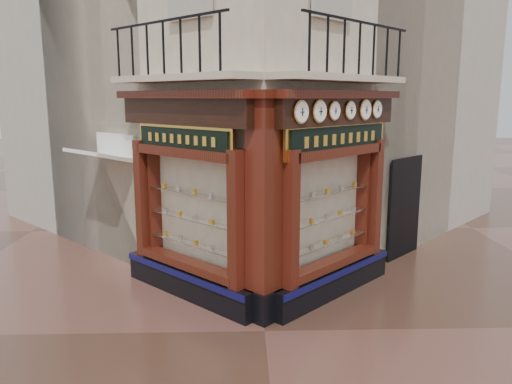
{
  "coord_description": "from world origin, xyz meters",
  "views": [
    {
      "loc": [
        -0.38,
        -7.77,
        3.86
      ],
      "look_at": [
        -0.08,
        2.0,
        2.0
      ],
      "focal_mm": 35.0,
      "sensor_mm": 36.0,
      "label": 1
    }
  ],
  "objects_px": {
    "clock_f": "(377,109)",
    "awning": "(105,267)",
    "clock_a": "(301,112)",
    "clock_c": "(334,111)",
    "signboard_left": "(183,139)",
    "clock_d": "(350,110)",
    "signboard_right": "(339,139)",
    "clock_b": "(319,111)",
    "corner_pilaster": "(264,211)",
    "clock_e": "(365,110)"
  },
  "relations": [
    {
      "from": "clock_e",
      "to": "clock_f",
      "type": "xyz_separation_m",
      "value": [
        0.31,
        0.31,
        -0.0
      ]
    },
    {
      "from": "clock_e",
      "to": "clock_f",
      "type": "bearing_deg",
      "value": 0.0
    },
    {
      "from": "clock_c",
      "to": "signboard_right",
      "type": "xyz_separation_m",
      "value": [
        0.17,
        0.33,
        -0.52
      ]
    },
    {
      "from": "clock_d",
      "to": "clock_e",
      "type": "distance_m",
      "value": 0.53
    },
    {
      "from": "corner_pilaster",
      "to": "signboard_left",
      "type": "bearing_deg",
      "value": 100.25
    },
    {
      "from": "clock_b",
      "to": "awning",
      "type": "bearing_deg",
      "value": 106.32
    },
    {
      "from": "signboard_right",
      "to": "clock_c",
      "type": "bearing_deg",
      "value": -162.69
    },
    {
      "from": "clock_c",
      "to": "signboard_left",
      "type": "distance_m",
      "value": 2.82
    },
    {
      "from": "clock_c",
      "to": "awning",
      "type": "distance_m",
      "value": 6.41
    },
    {
      "from": "clock_f",
      "to": "signboard_left",
      "type": "distance_m",
      "value": 3.9
    },
    {
      "from": "clock_a",
      "to": "signboard_right",
      "type": "relative_size",
      "value": 0.17
    },
    {
      "from": "clock_a",
      "to": "awning",
      "type": "bearing_deg",
      "value": 100.73
    },
    {
      "from": "clock_c",
      "to": "clock_d",
      "type": "height_order",
      "value": "clock_d"
    },
    {
      "from": "clock_e",
      "to": "clock_d",
      "type": "bearing_deg",
      "value": -180.0
    },
    {
      "from": "signboard_right",
      "to": "corner_pilaster",
      "type": "bearing_deg",
      "value": 169.75
    },
    {
      "from": "awning",
      "to": "clock_d",
      "type": "bearing_deg",
      "value": -154.01
    },
    {
      "from": "clock_a",
      "to": "clock_b",
      "type": "bearing_deg",
      "value": -0.0
    },
    {
      "from": "clock_a",
      "to": "clock_e",
      "type": "relative_size",
      "value": 0.97
    },
    {
      "from": "clock_c",
      "to": "clock_b",
      "type": "bearing_deg",
      "value": -180.0
    },
    {
      "from": "corner_pilaster",
      "to": "clock_f",
      "type": "xyz_separation_m",
      "value": [
        2.33,
        1.73,
        1.67
      ]
    },
    {
      "from": "clock_b",
      "to": "signboard_left",
      "type": "xyz_separation_m",
      "value": [
        -2.43,
        0.65,
        -0.52
      ]
    },
    {
      "from": "clock_f",
      "to": "awning",
      "type": "bearing_deg",
      "value": 124.31
    },
    {
      "from": "clock_c",
      "to": "clock_f",
      "type": "distance_m",
      "value": 1.48
    },
    {
      "from": "clock_e",
      "to": "clock_f",
      "type": "relative_size",
      "value": 1.13
    },
    {
      "from": "signboard_left",
      "to": "signboard_right",
      "type": "distance_m",
      "value": 2.92
    },
    {
      "from": "corner_pilaster",
      "to": "clock_f",
      "type": "bearing_deg",
      "value": -8.45
    },
    {
      "from": "corner_pilaster",
      "to": "clock_b",
      "type": "height_order",
      "value": "corner_pilaster"
    },
    {
      "from": "clock_f",
      "to": "awning",
      "type": "xyz_separation_m",
      "value": [
        -5.88,
        1.11,
        -3.62
      ]
    },
    {
      "from": "clock_b",
      "to": "clock_f",
      "type": "distance_m",
      "value": 1.93
    },
    {
      "from": "clock_b",
      "to": "clock_d",
      "type": "xyz_separation_m",
      "value": [
        0.68,
        0.68,
        0.0
      ]
    },
    {
      "from": "clock_c",
      "to": "clock_d",
      "type": "bearing_deg",
      "value": -0.0
    },
    {
      "from": "corner_pilaster",
      "to": "clock_c",
      "type": "bearing_deg",
      "value": -17.02
    },
    {
      "from": "clock_f",
      "to": "awning",
      "type": "relative_size",
      "value": 0.24
    },
    {
      "from": "corner_pilaster",
      "to": "clock_c",
      "type": "relative_size",
      "value": 11.58
    },
    {
      "from": "clock_d",
      "to": "signboard_right",
      "type": "relative_size",
      "value": 0.15
    },
    {
      "from": "clock_a",
      "to": "signboard_left",
      "type": "xyz_separation_m",
      "value": [
        -2.07,
        1.01,
        -0.52
      ]
    },
    {
      "from": "corner_pilaster",
      "to": "clock_e",
      "type": "xyz_separation_m",
      "value": [
        2.03,
        1.42,
        1.67
      ]
    },
    {
      "from": "clock_a",
      "to": "clock_c",
      "type": "distance_m",
      "value": 0.96
    },
    {
      "from": "clock_f",
      "to": "signboard_left",
      "type": "relative_size",
      "value": 0.19
    },
    {
      "from": "clock_d",
      "to": "clock_b",
      "type": "bearing_deg",
      "value": -180.0
    },
    {
      "from": "clock_c",
      "to": "awning",
      "type": "height_order",
      "value": "clock_c"
    },
    {
      "from": "clock_a",
      "to": "clock_b",
      "type": "height_order",
      "value": "clock_b"
    },
    {
      "from": "clock_d",
      "to": "clock_c",
      "type": "bearing_deg",
      "value": 180.0
    },
    {
      "from": "signboard_left",
      "to": "signboard_right",
      "type": "bearing_deg",
      "value": -135.0
    },
    {
      "from": "clock_e",
      "to": "awning",
      "type": "bearing_deg",
      "value": 120.73
    },
    {
      "from": "clock_d",
      "to": "clock_f",
      "type": "relative_size",
      "value": 0.97
    },
    {
      "from": "clock_a",
      "to": "signboard_left",
      "type": "relative_size",
      "value": 0.2
    },
    {
      "from": "signboard_right",
      "to": "clock_a",
      "type": "bearing_deg",
      "value": -175.19
    },
    {
      "from": "awning",
      "to": "signboard_right",
      "type": "height_order",
      "value": "signboard_right"
    },
    {
      "from": "clock_a",
      "to": "signboard_right",
      "type": "bearing_deg",
      "value": 4.81
    }
  ]
}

